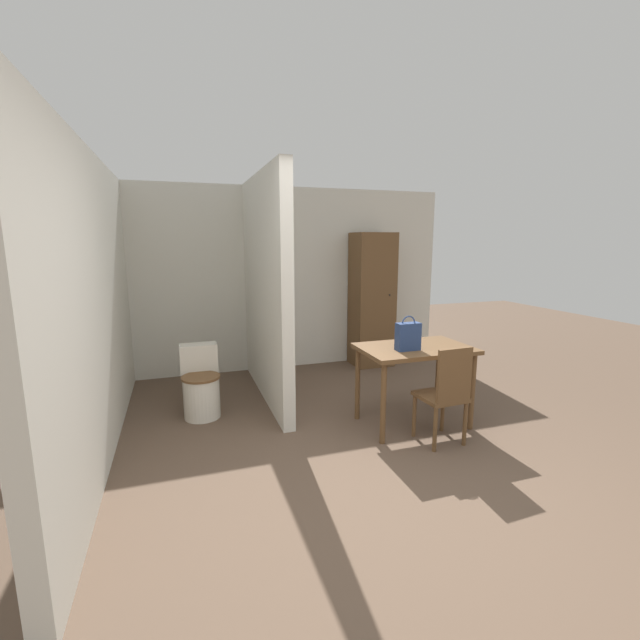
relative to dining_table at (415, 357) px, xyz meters
name	(u,v)px	position (x,y,z in m)	size (l,w,h in m)	color
ground_plane	(395,503)	(-0.79, -1.12, -0.68)	(16.00, 16.00, 0.00)	brown
wall_back	(278,280)	(-0.79, 2.36, 0.57)	(4.86, 0.12, 2.50)	silver
wall_left	(99,303)	(-2.78, 0.59, 0.57)	(0.12, 4.42, 2.50)	silver
partition_wall	(265,289)	(-1.20, 1.24, 0.57)	(0.12, 2.11, 2.50)	silver
dining_table	(415,357)	(0.00, 0.00, 0.00)	(1.06, 0.69, 0.78)	brown
wooden_chair	(446,393)	(0.04, -0.47, -0.20)	(0.39, 0.39, 0.90)	brown
toilet	(201,386)	(-1.96, 0.89, -0.37)	(0.38, 0.53, 0.71)	silver
handbag	(408,336)	(-0.13, -0.09, 0.23)	(0.22, 0.10, 0.33)	navy
wooden_cabinet	(372,300)	(0.50, 2.04, 0.26)	(0.56, 0.50, 1.90)	brown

